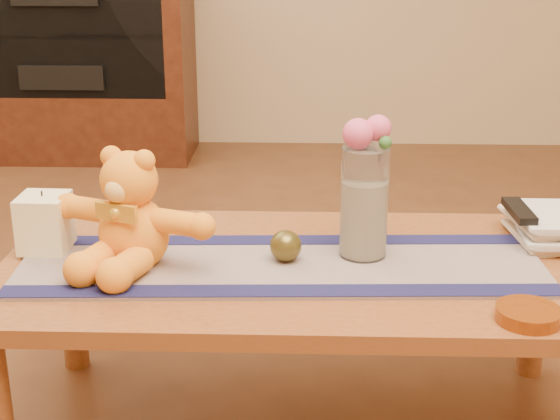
{
  "coord_description": "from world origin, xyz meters",
  "views": [
    {
      "loc": [
        0.01,
        -1.74,
        1.21
      ],
      "look_at": [
        -0.05,
        0.0,
        0.58
      ],
      "focal_mm": 52.47,
      "sensor_mm": 36.0,
      "label": 1
    }
  ],
  "objects_px": {
    "amber_dish": "(528,315)",
    "glass_vase": "(364,202)",
    "pillar_candle": "(45,223)",
    "teddy_bear": "(132,209)",
    "tv_remote": "(519,211)",
    "book_bottom": "(515,238)",
    "bronze_ball": "(286,246)"
  },
  "relations": [
    {
      "from": "bronze_ball",
      "to": "book_bottom",
      "type": "bearing_deg",
      "value": 15.45
    },
    {
      "from": "teddy_bear",
      "to": "tv_remote",
      "type": "xyz_separation_m",
      "value": [
        0.91,
        0.16,
        -0.05
      ]
    },
    {
      "from": "glass_vase",
      "to": "bronze_ball",
      "type": "relative_size",
      "value": 3.54
    },
    {
      "from": "teddy_bear",
      "to": "bronze_ball",
      "type": "height_order",
      "value": "teddy_bear"
    },
    {
      "from": "teddy_bear",
      "to": "amber_dish",
      "type": "bearing_deg",
      "value": 3.78
    },
    {
      "from": "amber_dish",
      "to": "glass_vase",
      "type": "bearing_deg",
      "value": 134.86
    },
    {
      "from": "pillar_candle",
      "to": "glass_vase",
      "type": "bearing_deg",
      "value": -0.91
    },
    {
      "from": "amber_dish",
      "to": "teddy_bear",
      "type": "bearing_deg",
      "value": 163.27
    },
    {
      "from": "bronze_ball",
      "to": "amber_dish",
      "type": "relative_size",
      "value": 0.57
    },
    {
      "from": "glass_vase",
      "to": "book_bottom",
      "type": "bearing_deg",
      "value": 16.6
    },
    {
      "from": "tv_remote",
      "to": "amber_dish",
      "type": "relative_size",
      "value": 1.23
    },
    {
      "from": "teddy_bear",
      "to": "amber_dish",
      "type": "distance_m",
      "value": 0.88
    },
    {
      "from": "glass_vase",
      "to": "amber_dish",
      "type": "height_order",
      "value": "glass_vase"
    },
    {
      "from": "book_bottom",
      "to": "amber_dish",
      "type": "height_order",
      "value": "amber_dish"
    },
    {
      "from": "pillar_candle",
      "to": "bronze_ball",
      "type": "height_order",
      "value": "pillar_candle"
    },
    {
      "from": "pillar_candle",
      "to": "glass_vase",
      "type": "height_order",
      "value": "glass_vase"
    },
    {
      "from": "tv_remote",
      "to": "amber_dish",
      "type": "height_order",
      "value": "tv_remote"
    },
    {
      "from": "pillar_candle",
      "to": "bronze_ball",
      "type": "distance_m",
      "value": 0.58
    },
    {
      "from": "glass_vase",
      "to": "tv_remote",
      "type": "height_order",
      "value": "glass_vase"
    },
    {
      "from": "teddy_bear",
      "to": "pillar_candle",
      "type": "relative_size",
      "value": 2.83
    },
    {
      "from": "book_bottom",
      "to": "pillar_candle",
      "type": "bearing_deg",
      "value": 179.45
    },
    {
      "from": "glass_vase",
      "to": "teddy_bear",
      "type": "bearing_deg",
      "value": -173.51
    },
    {
      "from": "pillar_candle",
      "to": "tv_remote",
      "type": "xyz_separation_m",
      "value": [
        1.14,
        0.09,
        0.01
      ]
    },
    {
      "from": "teddy_bear",
      "to": "book_bottom",
      "type": "height_order",
      "value": "teddy_bear"
    },
    {
      "from": "glass_vase",
      "to": "bronze_ball",
      "type": "xyz_separation_m",
      "value": [
        -0.18,
        -0.04,
        -0.09
      ]
    },
    {
      "from": "bronze_ball",
      "to": "teddy_bear",
      "type": "bearing_deg",
      "value": -176.95
    },
    {
      "from": "glass_vase",
      "to": "amber_dish",
      "type": "relative_size",
      "value": 2.0
    },
    {
      "from": "tv_remote",
      "to": "glass_vase",
      "type": "bearing_deg",
      "value": -167.5
    },
    {
      "from": "bronze_ball",
      "to": "amber_dish",
      "type": "height_order",
      "value": "bronze_ball"
    },
    {
      "from": "teddy_bear",
      "to": "book_bottom",
      "type": "bearing_deg",
      "value": 31.35
    },
    {
      "from": "pillar_candle",
      "to": "amber_dish",
      "type": "xyz_separation_m",
      "value": [
        1.06,
        -0.32,
        -0.06
      ]
    },
    {
      "from": "bronze_ball",
      "to": "tv_remote",
      "type": "xyz_separation_m",
      "value": [
        0.56,
        0.15,
        0.04
      ]
    }
  ]
}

